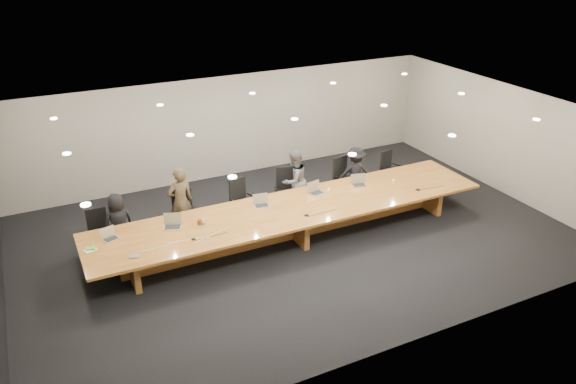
% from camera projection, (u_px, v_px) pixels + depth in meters
% --- Properties ---
extents(ground, '(12.00, 12.00, 0.00)m').
position_uv_depth(ground, '(294.00, 237.00, 12.59)').
color(ground, black).
rests_on(ground, ground).
extents(back_wall, '(12.00, 0.02, 2.80)m').
position_uv_depth(back_wall, '(228.00, 127.00, 15.24)').
color(back_wall, '#BCB6AB').
rests_on(back_wall, ground).
extents(conference_table, '(9.00, 1.80, 0.75)m').
position_uv_depth(conference_table, '(294.00, 217.00, 12.37)').
color(conference_table, brown).
rests_on(conference_table, ground).
extents(chair_far_left, '(0.53, 0.53, 1.00)m').
position_uv_depth(chair_far_left, '(99.00, 232.00, 11.77)').
color(chair_far_left, black).
rests_on(chair_far_left, ground).
extents(chair_left, '(0.65, 0.65, 1.07)m').
position_uv_depth(chair_left, '(183.00, 213.00, 12.50)').
color(chair_left, black).
rests_on(chair_left, ground).
extents(chair_mid_left, '(0.67, 0.67, 1.07)m').
position_uv_depth(chair_mid_left, '(243.00, 201.00, 13.06)').
color(chair_mid_left, black).
rests_on(chair_mid_left, ground).
extents(chair_mid_right, '(0.72, 0.72, 1.11)m').
position_uv_depth(chair_mid_right, '(287.00, 190.00, 13.55)').
color(chair_mid_right, black).
rests_on(chair_mid_right, ground).
extents(chair_right, '(0.69, 0.69, 1.10)m').
position_uv_depth(chair_right, '(346.00, 178.00, 14.21)').
color(chair_right, black).
rests_on(chair_right, ground).
extents(chair_far_right, '(0.62, 0.62, 0.99)m').
position_uv_depth(chair_far_right, '(391.00, 169.00, 14.89)').
color(chair_far_right, black).
rests_on(chair_far_right, ground).
extents(person_a, '(0.73, 0.57, 1.32)m').
position_uv_depth(person_a, '(118.00, 223.00, 11.82)').
color(person_a, black).
rests_on(person_a, ground).
extents(person_b, '(0.64, 0.47, 1.63)m').
position_uv_depth(person_b, '(181.00, 202.00, 12.38)').
color(person_b, '#3B3020').
rests_on(person_b, ground).
extents(person_c, '(0.91, 0.82, 1.54)m').
position_uv_depth(person_c, '(294.00, 180.00, 13.55)').
color(person_c, '#555557').
rests_on(person_c, ground).
extents(person_d, '(1.01, 0.80, 1.37)m').
position_uv_depth(person_d, '(355.00, 173.00, 14.17)').
color(person_d, black).
rests_on(person_d, ground).
extents(laptop_a, '(0.36, 0.31, 0.24)m').
position_uv_depth(laptop_a, '(110.00, 234.00, 10.95)').
color(laptop_a, '#BEB291').
rests_on(laptop_a, conference_table).
extents(laptop_b, '(0.43, 0.37, 0.28)m').
position_uv_depth(laptop_b, '(172.00, 222.00, 11.38)').
color(laptop_b, '#BBB08F').
rests_on(laptop_b, conference_table).
extents(laptop_c, '(0.36, 0.29, 0.26)m').
position_uv_depth(laptop_c, '(262.00, 201.00, 12.27)').
color(laptop_c, '#BAAE8E').
rests_on(laptop_c, conference_table).
extents(laptop_d, '(0.40, 0.33, 0.28)m').
position_uv_depth(laptop_d, '(317.00, 188.00, 12.86)').
color(laptop_d, tan).
rests_on(laptop_d, conference_table).
extents(laptop_e, '(0.39, 0.33, 0.27)m').
position_uv_depth(laptop_e, '(359.00, 181.00, 13.25)').
color(laptop_e, tan).
rests_on(laptop_e, conference_table).
extents(water_bottle, '(0.07, 0.07, 0.19)m').
position_uv_depth(water_bottle, '(203.00, 223.00, 11.41)').
color(water_bottle, silver).
rests_on(water_bottle, conference_table).
extents(amber_mug, '(0.12, 0.12, 0.11)m').
position_uv_depth(amber_mug, '(200.00, 222.00, 11.55)').
color(amber_mug, brown).
rests_on(amber_mug, conference_table).
extents(paper_cup_near, '(0.08, 0.08, 0.08)m').
position_uv_depth(paper_cup_near, '(329.00, 190.00, 12.99)').
color(paper_cup_near, white).
rests_on(paper_cup_near, conference_table).
extents(paper_cup_far, '(0.07, 0.07, 0.08)m').
position_uv_depth(paper_cup_far, '(394.00, 181.00, 13.46)').
color(paper_cup_far, white).
rests_on(paper_cup_far, conference_table).
extents(notepad, '(0.27, 0.24, 0.01)m').
position_uv_depth(notepad, '(90.00, 250.00, 10.64)').
color(notepad, white).
rests_on(notepad, conference_table).
extents(lime_gadget, '(0.20, 0.15, 0.03)m').
position_uv_depth(lime_gadget, '(91.00, 248.00, 10.65)').
color(lime_gadget, '#51AA2D').
rests_on(lime_gadget, notepad).
extents(av_box, '(0.21, 0.18, 0.03)m').
position_uv_depth(av_box, '(134.00, 256.00, 10.42)').
color(av_box, '#B6B6BB').
rests_on(av_box, conference_table).
extents(mic_left, '(0.11, 0.11, 0.03)m').
position_uv_depth(mic_left, '(194.00, 239.00, 11.01)').
color(mic_left, black).
rests_on(mic_left, conference_table).
extents(mic_center, '(0.13, 0.13, 0.03)m').
position_uv_depth(mic_center, '(307.00, 215.00, 11.92)').
color(mic_center, black).
rests_on(mic_center, conference_table).
extents(mic_right, '(0.15, 0.15, 0.03)m').
position_uv_depth(mic_right, '(418.00, 189.00, 13.10)').
color(mic_right, black).
rests_on(mic_right, conference_table).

